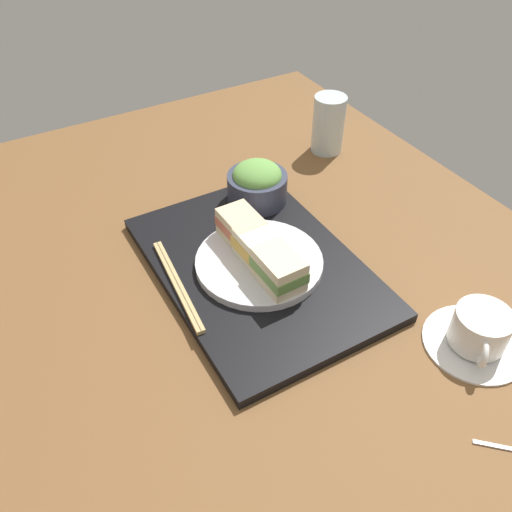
{
  "coord_description": "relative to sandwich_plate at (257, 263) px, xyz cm",
  "views": [
    {
      "loc": [
        50.11,
        -32.08,
        60.85
      ],
      "look_at": [
        -3.88,
        -1.16,
        5.0
      ],
      "focal_mm": 37.43,
      "sensor_mm": 36.0,
      "label": 1
    }
  ],
  "objects": [
    {
      "name": "chopsticks_pair",
      "position": [
        -2.18,
        -13.1,
        -0.31
      ],
      "size": [
        21.47,
        3.18,
        0.7
      ],
      "color": "tan",
      "rests_on": "serving_tray"
    },
    {
      "name": "ground_plane",
      "position": [
        4.88,
        0.36,
        -3.86
      ],
      "size": [
        140.0,
        100.0,
        3.0
      ],
      "primitive_type": "cube",
      "color": "brown"
    },
    {
      "name": "salad_bowl",
      "position": [
        -15.79,
        9.07,
        3.1
      ],
      "size": [
        11.07,
        11.07,
        7.94
      ],
      "color": "#33384C",
      "rests_on": "serving_tray"
    },
    {
      "name": "serving_tray",
      "position": [
        -0.67,
        0.48,
        -1.51
      ],
      "size": [
        43.32,
        30.26,
        1.7
      ],
      "primitive_type": "cube",
      "color": "black",
      "rests_on": "ground_plane"
    },
    {
      "name": "sandwich_plate",
      "position": [
        0.0,
        0.0,
        0.0
      ],
      "size": [
        20.72,
        20.72,
        1.31
      ],
      "primitive_type": "cylinder",
      "color": "silver",
      "rests_on": "serving_tray"
    },
    {
      "name": "coffee_cup",
      "position": [
        28.4,
        19.7,
        0.32
      ],
      "size": [
        14.64,
        14.64,
        6.32
      ],
      "color": "white",
      "rests_on": "ground_plane"
    },
    {
      "name": "drinking_glass",
      "position": [
        -26.58,
        32.72,
        3.79
      ],
      "size": [
        6.81,
        6.81,
        12.31
      ],
      "primitive_type": "cylinder",
      "color": "silver",
      "rests_on": "ground_plane"
    },
    {
      "name": "sandwich_far",
      "position": [
        5.94,
        0.04,
        3.29
      ],
      "size": [
        8.25,
        5.89,
        5.26
      ],
      "color": "beige",
      "rests_on": "sandwich_plate"
    },
    {
      "name": "sandwich_near",
      "position": [
        -5.94,
        -0.04,
        3.09
      ],
      "size": [
        8.34,
        5.73,
        4.87
      ],
      "color": "beige",
      "rests_on": "sandwich_plate"
    },
    {
      "name": "sandwich_middle",
      "position": [
        -0.0,
        0.0,
        3.06
      ],
      "size": [
        8.25,
        6.08,
        4.81
      ],
      "color": "#EFE5C1",
      "rests_on": "sandwich_plate"
    }
  ]
}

